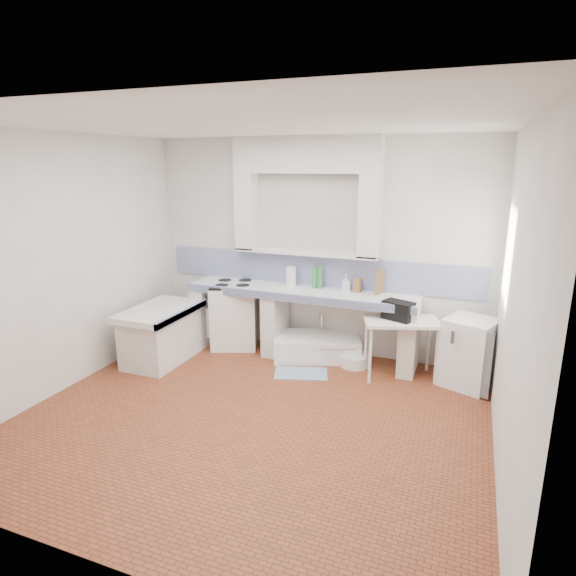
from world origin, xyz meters
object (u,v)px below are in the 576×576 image
(fridge, at_px, (469,352))
(sink, at_px, (317,347))
(side_table, at_px, (400,349))
(stove, at_px, (235,316))

(fridge, bearing_deg, sink, -162.84)
(side_table, bearing_deg, stove, 155.42)
(stove, bearing_deg, sink, -20.20)
(stove, bearing_deg, side_table, -25.41)
(stove, xyz_separation_m, fridge, (3.05, -0.16, -0.03))
(stove, xyz_separation_m, side_table, (2.29, -0.22, -0.07))
(side_table, relative_size, fridge, 1.08)
(stove, distance_m, side_table, 2.30)
(stove, relative_size, fridge, 1.08)
(stove, relative_size, side_table, 1.01)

